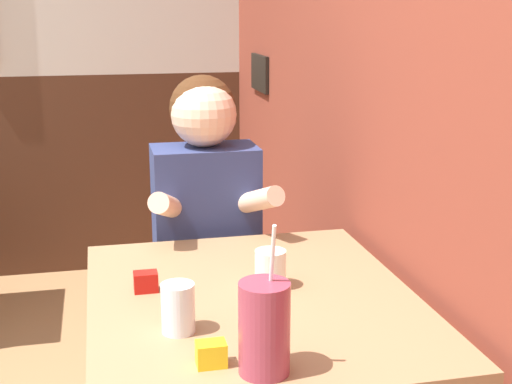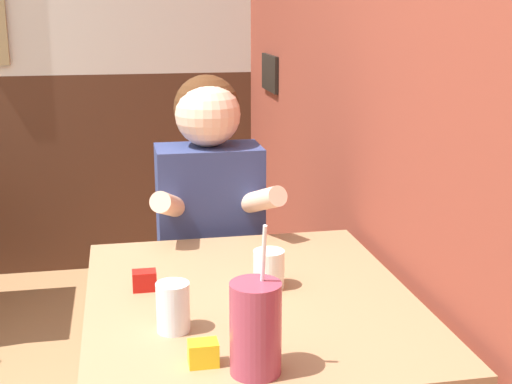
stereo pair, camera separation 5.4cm
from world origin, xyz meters
The scene contains 8 objects.
brick_wall_right centered at (1.42, 1.30, 1.35)m, with size 0.08×4.60×2.70m.
main_table centered at (0.96, 0.26, 0.69)m, with size 0.80×0.95×0.76m.
person_seated centered at (0.94, 0.90, 0.66)m, with size 0.42×0.41×1.25m.
cocktail_pitcher centered at (0.90, -0.11, 0.86)m, with size 0.10×0.10×0.31m.
glass_near_pitcher centered at (0.75, 0.11, 0.82)m, with size 0.07×0.07×0.11m.
glass_center centered at (1.01, 0.32, 0.81)m, with size 0.08×0.08×0.10m.
condiment_ketchup centered at (0.70, 0.36, 0.79)m, with size 0.06×0.04×0.05m.
condiment_mustard centered at (0.80, -0.06, 0.79)m, with size 0.06×0.04×0.05m.
Camera 1 is at (0.61, -1.34, 1.46)m, focal length 50.00 mm.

